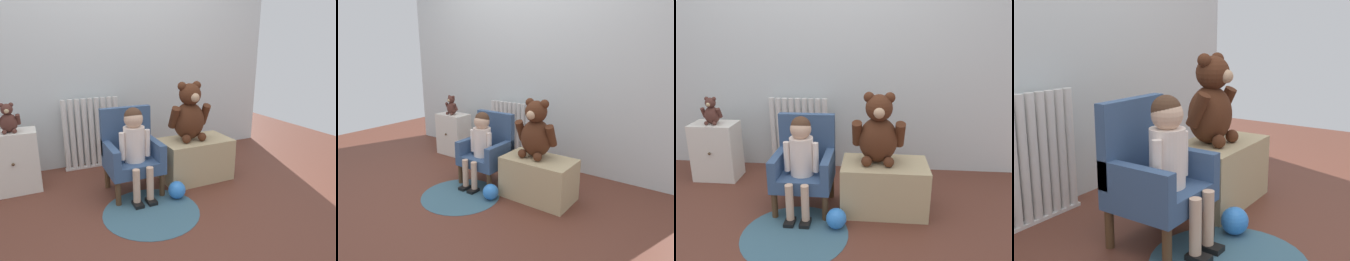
% 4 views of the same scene
% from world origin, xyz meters
% --- Properties ---
extents(ground_plane, '(6.00, 6.00, 0.00)m').
position_xyz_m(ground_plane, '(0.00, 0.00, 0.00)').
color(ground_plane, brown).
extents(back_wall, '(3.80, 0.05, 2.40)m').
position_xyz_m(back_wall, '(0.00, 1.20, 1.20)').
color(back_wall, silver).
rests_on(back_wall, ground_plane).
extents(radiator, '(0.56, 0.05, 0.70)m').
position_xyz_m(radiator, '(-0.21, 1.07, 0.35)').
color(radiator, silver).
rests_on(radiator, ground_plane).
extents(small_dresser, '(0.39, 0.27, 0.52)m').
position_xyz_m(small_dresser, '(-0.91, 0.82, 0.26)').
color(small_dresser, silver).
rests_on(small_dresser, ground_plane).
extents(child_armchair, '(0.43, 0.40, 0.69)m').
position_xyz_m(child_armchair, '(-0.02, 0.43, 0.33)').
color(child_armchair, '#385279').
rests_on(child_armchair, ground_plane).
extents(child_figure, '(0.25, 0.35, 0.73)m').
position_xyz_m(child_figure, '(-0.02, 0.31, 0.47)').
color(child_figure, white).
rests_on(child_figure, ground_plane).
extents(low_bench, '(0.62, 0.37, 0.38)m').
position_xyz_m(low_bench, '(0.58, 0.40, 0.19)').
color(low_bench, tan).
rests_on(low_bench, ground_plane).
extents(large_teddy_bear, '(0.38, 0.26, 0.52)m').
position_xyz_m(large_teddy_bear, '(0.53, 0.42, 0.60)').
color(large_teddy_bear, '#492515').
rests_on(large_teddy_bear, low_bench).
extents(small_teddy_bear, '(0.17, 0.12, 0.24)m').
position_xyz_m(small_teddy_bear, '(-0.91, 0.80, 0.62)').
color(small_teddy_bear, '#4D2A23').
rests_on(small_teddy_bear, small_dresser).
extents(floor_rug, '(0.72, 0.72, 0.01)m').
position_xyz_m(floor_rug, '(-0.01, 0.01, 0.00)').
color(floor_rug, '#3A5F72').
rests_on(floor_rug, ground_plane).
extents(toy_ball, '(0.14, 0.14, 0.14)m').
position_xyz_m(toy_ball, '(0.25, 0.12, 0.07)').
color(toy_ball, '#317CDB').
rests_on(toy_ball, ground_plane).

